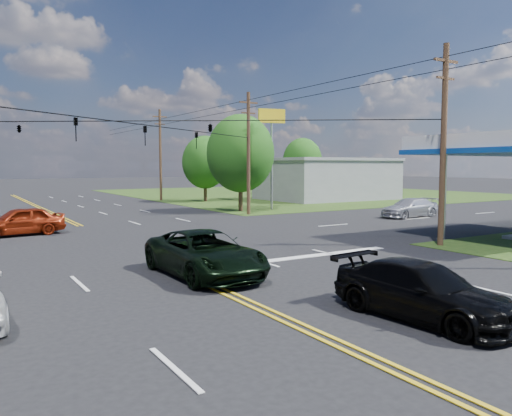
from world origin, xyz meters
TOP-DOWN VIEW (x-y plane):
  - ground at (0.00, 12.00)m, footprint 280.00×280.00m
  - grass_ne at (35.00, 44.00)m, footprint 46.00×48.00m
  - stop_bar at (5.00, 4.00)m, footprint 10.00×0.50m
  - retail_ne at (30.00, 32.00)m, footprint 14.00×10.00m
  - pole_se at (13.00, 3.00)m, footprint 1.60×0.28m
  - pole_ne at (13.00, 21.00)m, footprint 1.60×0.28m
  - pole_right_far at (13.00, 40.00)m, footprint 1.60×0.28m
  - span_wire_signals at (0.00, 12.00)m, footprint 26.00×18.00m
  - power_lines at (0.00, 10.00)m, footprint 26.04×100.00m
  - tree_right_a at (14.00, 24.00)m, footprint 5.70×5.70m
  - tree_right_b at (16.50, 36.00)m, footprint 4.94×4.94m
  - tree_far_r at (34.00, 42.00)m, footprint 5.32×5.32m
  - pickup_dkgreen at (0.50, 2.97)m, footprint 2.67×5.66m
  - suv_black at (3.00, -4.30)m, footprint 2.41×5.00m
  - sedan_red at (-3.73, 17.50)m, footprint 4.79×2.40m
  - sedan_far at (22.23, 13.00)m, footprint 4.88×2.00m
  - polesign_ne at (17.00, 23.79)m, footprint 2.39×0.77m

SIDE VIEW (x-z plane):
  - ground at x=0.00m, z-range 0.00..0.00m
  - grass_ne at x=35.00m, z-range -0.01..0.01m
  - stop_bar at x=5.00m, z-range -0.01..0.01m
  - suv_black at x=3.00m, z-range 0.00..1.40m
  - sedan_far at x=22.23m, z-range 0.00..1.41m
  - pickup_dkgreen at x=0.50m, z-range 0.00..1.56m
  - sedan_red at x=-3.73m, z-range 0.00..1.57m
  - retail_ne at x=30.00m, z-range 0.00..4.40m
  - tree_right_b at x=16.50m, z-range 0.68..7.76m
  - tree_far_r at x=34.00m, z-range 0.73..8.36m
  - tree_right_a at x=14.00m, z-range 0.78..8.96m
  - pole_se at x=13.00m, z-range 0.17..9.67m
  - pole_ne at x=13.00m, z-range 0.17..9.67m
  - pole_right_far at x=13.00m, z-range 0.17..10.17m
  - span_wire_signals at x=0.00m, z-range 5.43..6.56m
  - polesign_ne at x=17.00m, z-range 2.53..11.25m
  - power_lines at x=0.00m, z-range 8.28..8.92m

